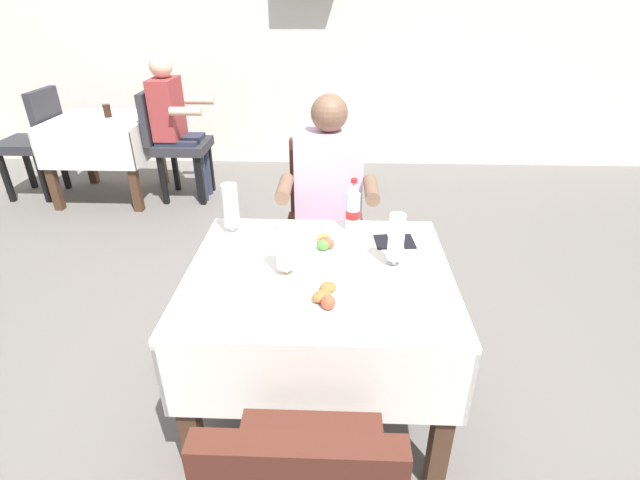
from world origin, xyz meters
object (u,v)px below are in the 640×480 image
chair_far_diner_seat (325,218)px  plate_near_camera (323,299)px  beer_glass_middle (286,249)px  plate_far_diner (324,243)px  background_dining_table (104,140)px  background_patron (175,121)px  beer_glass_right (231,208)px  napkin_cutlery_set (395,241)px  seated_diner_far (328,200)px  beer_glass_left (396,241)px  main_dining_table (319,304)px  background_table_tumbler (107,111)px  cola_bottle_primary (353,208)px  background_chair_left (35,137)px  background_chair_right (173,139)px

chair_far_diner_seat → plate_near_camera: (0.02, -1.07, 0.19)m
beer_glass_middle → plate_far_diner: bearing=57.9°
background_dining_table → background_patron: background_patron is taller
beer_glass_right → napkin_cutlery_set: beer_glass_right is taller
seated_diner_far → background_dining_table: bearing=140.4°
plate_near_camera → beer_glass_left: 0.40m
main_dining_table → seated_diner_far: (0.02, 0.74, 0.15)m
plate_far_diner → background_table_tumbler: (-1.99, 2.31, 0.04)m
plate_near_camera → cola_bottle_primary: 0.60m
seated_diner_far → background_patron: same height
beer_glass_left → cola_bottle_primary: size_ratio=0.91×
background_table_tumbler → beer_glass_right: bearing=-54.4°
napkin_cutlery_set → background_dining_table: size_ratio=0.23×
beer_glass_middle → background_patron: (-1.23, 2.48, -0.13)m
cola_bottle_primary → background_patron: 2.56m
background_dining_table → background_table_tumbler: size_ratio=7.59×
cola_bottle_primary → napkin_cutlery_set: bearing=-33.0°
main_dining_table → beer_glass_middle: (-0.13, -0.04, 0.28)m
main_dining_table → plate_near_camera: size_ratio=4.38×
chair_far_diner_seat → beer_glass_right: bearing=-127.4°
plate_near_camera → napkin_cutlery_set: plate_near_camera is taller
beer_glass_right → background_patron: (-0.94, 2.12, -0.14)m
plate_far_diner → beer_glass_left: beer_glass_left is taller
seated_diner_far → plate_near_camera: size_ratio=5.25×
chair_far_diner_seat → background_patron: background_patron is taller
seated_diner_far → napkin_cutlery_set: (0.30, -0.50, 0.02)m
plate_far_diner → background_patron: size_ratio=0.18×
beer_glass_middle → beer_glass_right: beer_glass_right is taller
beer_glass_right → background_chair_left: size_ratio=0.24×
main_dining_table → beer_glass_left: 0.42m
seated_diner_far → background_patron: bearing=129.0°
beer_glass_right → background_chair_left: (-2.24, 2.12, -0.29)m
background_chair_right → background_patron: background_patron is taller
plate_far_diner → background_table_tumbler: bearing=130.7°
main_dining_table → background_chair_left: 3.60m
background_table_tumbler → beer_glass_left: bearing=-47.2°
chair_far_diner_seat → napkin_cutlery_set: bearing=-61.8°
beer_glass_middle → napkin_cutlery_set: 0.54m
beer_glass_middle → background_chair_left: background_chair_left is taller
beer_glass_left → plate_far_diner: bearing=152.9°
plate_near_camera → background_chair_left: background_chair_left is taller
napkin_cutlery_set → background_chair_right: background_chair_right is taller
chair_far_diner_seat → beer_glass_right: size_ratio=4.15×
beer_glass_middle → beer_glass_right: bearing=128.9°
plate_far_diner → napkin_cutlery_set: bearing=9.8°
plate_near_camera → beer_glass_right: beer_glass_right is taller
beer_glass_middle → background_chair_right: bearing=117.3°
seated_diner_far → cola_bottle_primary: bearing=-72.4°
cola_bottle_primary → seated_diner_far: bearing=107.6°
plate_far_diner → cola_bottle_primary: (0.13, 0.17, 0.09)m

